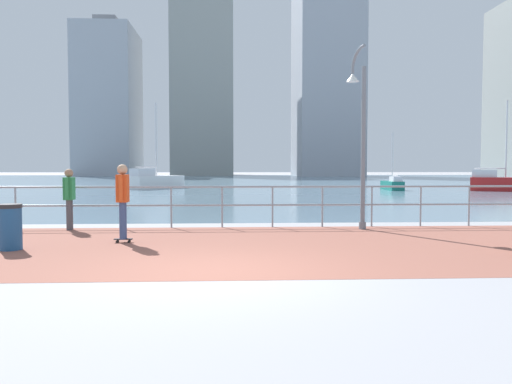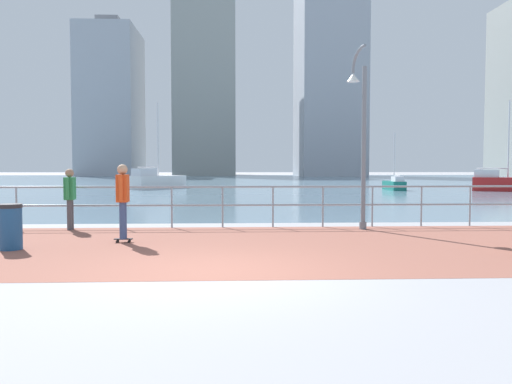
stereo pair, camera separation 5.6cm
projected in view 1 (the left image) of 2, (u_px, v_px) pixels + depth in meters
ground at (229, 184)px, 47.78m from camera, size 220.00×220.00×0.00m
brick_paving at (219, 246)px, 10.53m from camera, size 28.00×6.51×0.01m
harbor_water at (229, 181)px, 58.67m from camera, size 180.00×88.00×0.00m
waterfront_railing at (222, 199)px, 13.74m from camera, size 25.25×0.06×1.16m
lamppost at (360, 128)px, 13.39m from camera, size 0.46×0.79×4.93m
skateboarder at (123, 196)px, 10.93m from camera, size 0.40×0.55×1.73m
bystander at (69, 194)px, 13.18m from camera, size 0.26×0.55×1.62m
trash_bin at (10, 227)px, 10.00m from camera, size 0.46×0.46×0.93m
sailboat_red at (155, 181)px, 38.02m from camera, size 4.02×4.58×6.58m
sailboat_yellow at (503, 183)px, 34.44m from camera, size 4.57×3.28×6.24m
sailboat_teal at (393, 184)px, 36.11m from camera, size 1.02×3.03×4.21m
tower_brick at (327, 56)px, 92.08m from camera, size 11.30×15.81×46.02m
tower_glass at (204, 89)px, 100.74m from camera, size 11.91×17.10×36.61m
tower_steel at (109, 102)px, 93.93m from camera, size 10.30×14.46×29.41m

